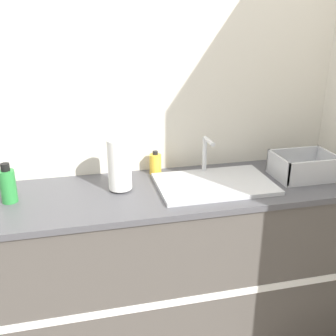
{
  "coord_description": "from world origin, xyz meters",
  "views": [
    {
      "loc": [
        -0.24,
        -1.46,
        1.7
      ],
      "look_at": [
        0.16,
        0.25,
        1.03
      ],
      "focal_mm": 42.0,
      "sensor_mm": 36.0,
      "label": 1
    }
  ],
  "objects": [
    {
      "name": "soap_dispenser",
      "position": [
        0.15,
        0.49,
        0.96
      ],
      "size": [
        0.06,
        0.06,
        0.13
      ],
      "color": "gold",
      "rests_on": "counter_cabinet"
    },
    {
      "name": "wall_back",
      "position": [
        0.0,
        0.58,
        1.3
      ],
      "size": [
        4.75,
        0.06,
        2.6
      ],
      "color": "beige",
      "rests_on": "ground_plane"
    },
    {
      "name": "counter_cabinet",
      "position": [
        0.0,
        0.28,
        0.45
      ],
      "size": [
        2.37,
        0.58,
        0.91
      ],
      "color": "#514C47",
      "rests_on": "ground_plane"
    },
    {
      "name": "bottle_green",
      "position": [
        -0.58,
        0.3,
        0.99
      ],
      "size": [
        0.07,
        0.07,
        0.19
      ],
      "color": "#2D8C3D",
      "rests_on": "counter_cabinet"
    },
    {
      "name": "sink",
      "position": [
        0.4,
        0.26,
        0.92
      ],
      "size": [
        0.58,
        0.38,
        0.21
      ],
      "color": "silver",
      "rests_on": "counter_cabinet"
    },
    {
      "name": "paper_towel_roll",
      "position": [
        -0.06,
        0.31,
        1.04
      ],
      "size": [
        0.11,
        0.11,
        0.26
      ],
      "color": "#4C4C51",
      "rests_on": "counter_cabinet"
    },
    {
      "name": "dish_rack",
      "position": [
        0.9,
        0.26,
        0.95
      ],
      "size": [
        0.31,
        0.23,
        0.13
      ],
      "color": "#B7BABF",
      "rests_on": "counter_cabinet"
    }
  ]
}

